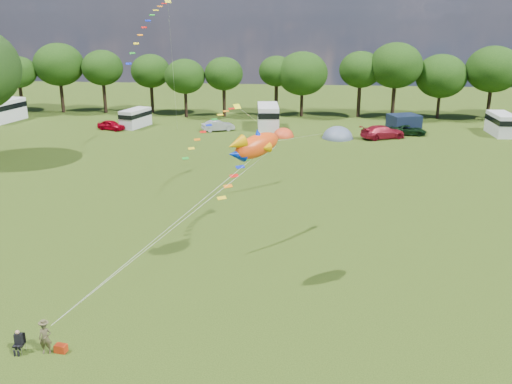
# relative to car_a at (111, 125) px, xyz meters

# --- Properties ---
(ground_plane) EXTENTS (180.00, 180.00, 0.00)m
(ground_plane) POSITION_rel_car_a_xyz_m (21.82, -43.59, -0.61)
(ground_plane) COLOR black
(ground_plane) RESTS_ON ground
(tree_line) EXTENTS (102.98, 10.98, 10.27)m
(tree_line) POSITION_rel_car_a_xyz_m (27.12, 11.40, 5.74)
(tree_line) COLOR black
(tree_line) RESTS_ON ground
(car_a) EXTENTS (3.94, 2.58, 1.22)m
(car_a) POSITION_rel_car_a_xyz_m (0.00, 0.00, 0.00)
(car_a) COLOR #960012
(car_a) RESTS_ON ground
(car_b) EXTENTS (3.98, 2.82, 1.32)m
(car_b) POSITION_rel_car_a_xyz_m (13.45, 0.77, 0.05)
(car_b) COLOR #9DA0A5
(car_b) RESTS_ON ground
(car_c) EXTENTS (5.53, 3.98, 1.53)m
(car_c) POSITION_rel_car_a_xyz_m (33.36, -1.57, 0.15)
(car_c) COLOR maroon
(car_c) RESTS_ON ground
(car_d) EXTENTS (4.50, 2.26, 1.20)m
(car_d) POSITION_rel_car_a_xyz_m (36.61, 0.77, -0.01)
(car_d) COLOR black
(car_d) RESTS_ON ground
(campervan_a) EXTENTS (3.67, 6.31, 2.90)m
(campervan_a) POSITION_rel_car_a_xyz_m (-16.11, 4.15, 0.95)
(campervan_a) COLOR white
(campervan_a) RESTS_ON ground
(campervan_b) EXTENTS (3.25, 5.06, 2.30)m
(campervan_b) POSITION_rel_car_a_xyz_m (2.50, 2.19, 0.62)
(campervan_b) COLOR silver
(campervan_b) RESTS_ON ground
(campervan_c) EXTENTS (3.25, 6.33, 2.98)m
(campervan_c) POSITION_rel_car_a_xyz_m (19.50, 3.00, 0.99)
(campervan_c) COLOR white
(campervan_c) RESTS_ON ground
(campervan_d) EXTENTS (2.47, 5.39, 2.60)m
(campervan_d) POSITION_rel_car_a_xyz_m (47.73, 1.96, 0.79)
(campervan_d) COLOR silver
(campervan_d) RESTS_ON ground
(tent_orange) EXTENTS (2.58, 2.83, 2.02)m
(tent_orange) POSITION_rel_car_a_xyz_m (21.70, -1.61, -0.59)
(tent_orange) COLOR red
(tent_orange) RESTS_ON ground
(tent_greyblue) EXTENTS (3.70, 4.05, 2.75)m
(tent_greyblue) POSITION_rel_car_a_xyz_m (28.12, -1.90, -0.59)
(tent_greyblue) COLOR slate
(tent_greyblue) RESTS_ON ground
(awning_navy) EXTENTS (4.26, 3.88, 2.17)m
(awning_navy) POSITION_rel_car_a_xyz_m (36.30, 2.28, 0.47)
(awning_navy) COLOR black
(awning_navy) RESTS_ON ground
(kite_flyer) EXTENTS (0.61, 0.47, 1.50)m
(kite_flyer) POSITION_rel_car_a_xyz_m (13.62, -47.41, 0.14)
(kite_flyer) COLOR brown
(kite_flyer) RESTS_ON ground
(camp_chair) EXTENTS (0.49, 0.48, 1.12)m
(camp_chair) POSITION_rel_car_a_xyz_m (12.40, -47.45, 0.05)
(camp_chair) COLOR #99999E
(camp_chair) RESTS_ON ground
(kite_bag) EXTENTS (0.56, 0.41, 0.37)m
(kite_bag) POSITION_rel_car_a_xyz_m (14.22, -47.27, -0.43)
(kite_bag) COLOR red
(kite_bag) RESTS_ON ground
(fish_kite) EXTENTS (3.08, 2.91, 1.80)m
(fish_kite) POSITION_rel_car_a_xyz_m (22.06, -39.51, 7.17)
(fish_kite) COLOR #EF4610
(fish_kite) RESTS_ON ground
(streamer_kite_a) EXTENTS (3.32, 5.46, 5.75)m
(streamer_kite_a) POSITION_rel_car_a_xyz_m (9.72, -13.65, 12.81)
(streamer_kite_a) COLOR #FFF424
(streamer_kite_a) RESTS_ON ground
(streamer_kite_b) EXTENTS (4.28, 4.62, 3.79)m
(streamer_kite_b) POSITION_rel_car_a_xyz_m (17.25, -22.78, 5.07)
(streamer_kite_b) COLOR #FAFF15
(streamer_kite_b) RESTS_ON ground
(streamer_kite_c) EXTENTS (3.22, 4.97, 2.82)m
(streamer_kite_c) POSITION_rel_car_a_xyz_m (21.23, -33.31, 4.82)
(streamer_kite_c) COLOR gold
(streamer_kite_c) RESTS_ON ground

